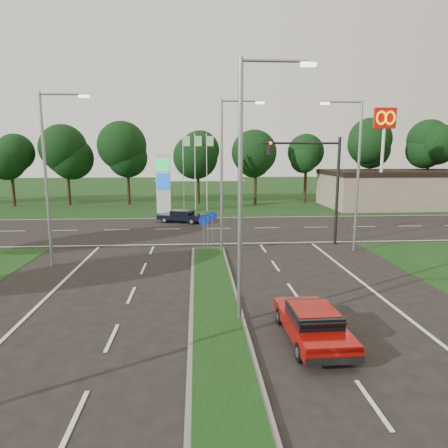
{
  "coord_description": "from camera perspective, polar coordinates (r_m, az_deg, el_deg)",
  "views": [
    {
      "loc": [
        -0.68,
        -7.43,
        5.96
      ],
      "look_at": [
        0.79,
        13.73,
        2.2
      ],
      "focal_mm": 32.0,
      "sensor_mm": 36.0,
      "label": 1
    }
  ],
  "objects": [
    {
      "name": "ground",
      "position": [
        9.54,
        1.11,
        -28.57
      ],
      "size": [
        160.0,
        160.0,
        0.0
      ],
      "primitive_type": "plane",
      "color": "black",
      "rests_on": "ground"
    },
    {
      "name": "verge_far",
      "position": [
        62.71,
        -3.32,
        4.58
      ],
      "size": [
        160.0,
        50.0,
        0.02
      ],
      "primitive_type": "cube",
      "color": "#143411",
      "rests_on": "ground"
    },
    {
      "name": "cross_road",
      "position": [
        31.99,
        -2.67,
        -0.7
      ],
      "size": [
        160.0,
        12.0,
        0.02
      ],
      "primitive_type": "cube",
      "color": "black",
      "rests_on": "ground"
    },
    {
      "name": "median_kerb",
      "position": [
        12.88,
        -0.53,
        -17.21
      ],
      "size": [
        2.0,
        26.0,
        0.12
      ],
      "primitive_type": "cube",
      "color": "slate",
      "rests_on": "ground"
    },
    {
      "name": "commercial_building",
      "position": [
        49.15,
        23.62,
        4.59
      ],
      "size": [
        16.0,
        9.0,
        4.0
      ],
      "primitive_type": "cube",
      "color": "gray",
      "rests_on": "ground"
    },
    {
      "name": "streetlight_median_near",
      "position": [
        13.56,
        3.18,
        6.32
      ],
      "size": [
        2.53,
        0.22,
        9.0
      ],
      "color": "gray",
      "rests_on": "ground"
    },
    {
      "name": "streetlight_median_far",
      "position": [
        23.5,
        0.14,
        7.9
      ],
      "size": [
        2.53,
        0.22,
        9.0
      ],
      "color": "gray",
      "rests_on": "ground"
    },
    {
      "name": "streetlight_left_far",
      "position": [
        22.76,
        -23.7,
        7.0
      ],
      "size": [
        2.53,
        0.22,
        9.0
      ],
      "color": "gray",
      "rests_on": "ground"
    },
    {
      "name": "streetlight_right_far",
      "position": [
        25.29,
        18.22,
        7.56
      ],
      "size": [
        2.53,
        0.22,
        9.0
      ],
      "rotation": [
        0.0,
        0.0,
        3.14
      ],
      "color": "gray",
      "rests_on": "ground"
    },
    {
      "name": "traffic_signal",
      "position": [
        26.64,
        13.32,
        6.97
      ],
      "size": [
        5.1,
        0.42,
        7.0
      ],
      "color": "black",
      "rests_on": "ground"
    },
    {
      "name": "median_signs",
      "position": [
        24.21,
        -2.29,
        -0.06
      ],
      "size": [
        1.16,
        1.76,
        2.38
      ],
      "color": "gray",
      "rests_on": "ground"
    },
    {
      "name": "gas_pylon",
      "position": [
        40.69,
        -8.37,
        6.05
      ],
      "size": [
        5.8,
        1.26,
        8.0
      ],
      "color": "silver",
      "rests_on": "ground"
    },
    {
      "name": "mcdonalds_sign",
      "position": [
        43.65,
        21.89,
        12.0
      ],
      "size": [
        2.2,
        0.47,
        10.4
      ],
      "color": "silver",
      "rests_on": "ground"
    },
    {
      "name": "treeline_far",
      "position": [
        47.37,
        -3.07,
        11.09
      ],
      "size": [
        6.0,
        6.0,
        9.9
      ],
      "color": "black",
      "rests_on": "ground"
    },
    {
      "name": "red_sedan",
      "position": [
        13.49,
        12.54,
        -13.6
      ],
      "size": [
        1.74,
        4.1,
        1.12
      ],
      "rotation": [
        0.0,
        0.0,
        0.02
      ],
      "color": "#950D08",
      "rests_on": "ground"
    },
    {
      "name": "navy_sedan",
      "position": [
        34.95,
        -6.08,
        1.15
      ],
      "size": [
        4.28,
        2.97,
        1.09
      ],
      "rotation": [
        0.0,
        0.0,
        1.19
      ],
      "color": "black",
      "rests_on": "ground"
    }
  ]
}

